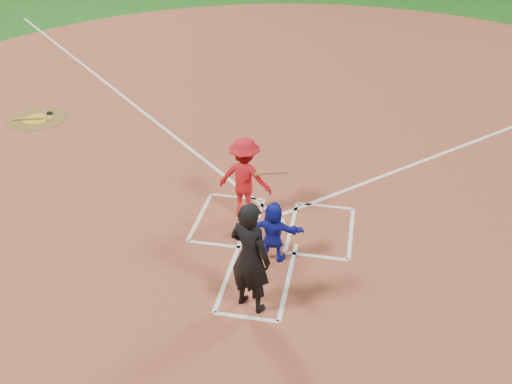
% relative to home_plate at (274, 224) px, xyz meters
% --- Properties ---
extents(ground, '(120.00, 120.00, 0.00)m').
position_rel_home_plate_xyz_m(ground, '(0.00, 0.00, -0.02)').
color(ground, '#155114').
rests_on(ground, ground).
extents(home_plate_dirt, '(28.00, 28.00, 0.01)m').
position_rel_home_plate_xyz_m(home_plate_dirt, '(0.00, 6.00, -0.01)').
color(home_plate_dirt, brown).
rests_on(home_plate_dirt, ground).
extents(home_plate, '(0.60, 0.60, 0.02)m').
position_rel_home_plate_xyz_m(home_plate, '(0.00, 0.00, 0.00)').
color(home_plate, silver).
rests_on(home_plate, home_plate_dirt).
extents(on_deck_circle, '(1.70, 1.70, 0.01)m').
position_rel_home_plate_xyz_m(on_deck_circle, '(-7.63, 4.01, -0.00)').
color(on_deck_circle, brown).
rests_on(on_deck_circle, home_plate_dirt).
extents(on_deck_logo, '(0.80, 0.80, 0.00)m').
position_rel_home_plate_xyz_m(on_deck_logo, '(-7.63, 4.01, 0.00)').
color(on_deck_logo, gold).
rests_on(on_deck_logo, on_deck_circle).
extents(on_deck_bat_a, '(0.54, 0.72, 0.06)m').
position_rel_home_plate_xyz_m(on_deck_bat_a, '(-7.48, 4.26, 0.03)').
color(on_deck_bat_a, '#A2663B').
rests_on(on_deck_bat_a, on_deck_circle).
extents(on_deck_bat_b, '(0.82, 0.30, 0.06)m').
position_rel_home_plate_xyz_m(on_deck_bat_b, '(-7.83, 3.91, 0.03)').
color(on_deck_bat_b, olive).
rests_on(on_deck_bat_b, on_deck_circle).
extents(bat_weight_donut, '(0.19, 0.19, 0.05)m').
position_rel_home_plate_xyz_m(bat_weight_donut, '(-7.43, 4.41, 0.03)').
color(bat_weight_donut, black).
rests_on(bat_weight_donut, on_deck_circle).
extents(catcher, '(1.15, 0.44, 1.22)m').
position_rel_home_plate_xyz_m(catcher, '(0.17, -1.12, 0.60)').
color(catcher, '#151FAD').
rests_on(catcher, home_plate_dirt).
extents(umpire, '(0.88, 0.75, 2.05)m').
position_rel_home_plate_xyz_m(umpire, '(0.01, -2.49, 1.02)').
color(umpire, black).
rests_on(umpire, home_plate_dirt).
extents(chalk_markings, '(28.35, 17.32, 0.01)m').
position_rel_home_plate_xyz_m(chalk_markings, '(0.00, 5.29, -0.01)').
color(chalk_markings, white).
rests_on(chalk_markings, home_plate_dirt).
extents(batter_at_plate, '(1.52, 0.87, 1.76)m').
position_rel_home_plate_xyz_m(batter_at_plate, '(-0.67, 0.29, 0.87)').
color(batter_at_plate, red).
rests_on(batter_at_plate, home_plate_dirt).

